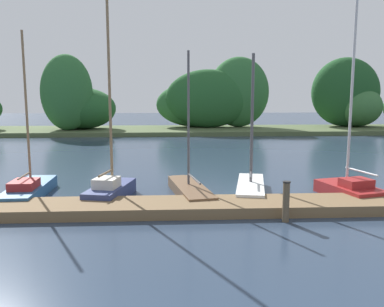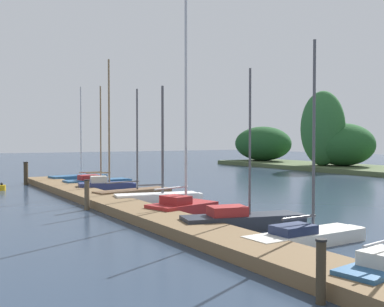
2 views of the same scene
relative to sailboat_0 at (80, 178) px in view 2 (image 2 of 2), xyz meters
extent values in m
cube|color=brown|center=(12.51, -2.35, -0.12)|extent=(28.18, 1.80, 0.35)
ellipsoid|color=#2D6633|center=(-0.56, 23.34, 3.61)|extent=(4.78, 3.19, 7.00)
ellipsoid|color=#1E4C23|center=(-11.25, 24.84, 2.06)|extent=(8.25, 4.86, 3.91)
ellipsoid|color=#235628|center=(0.57, 24.83, 2.09)|extent=(6.34, 5.04, 3.96)
cube|color=#285684|center=(0.03, -0.17, -0.05)|extent=(1.83, 3.82, 0.48)
cube|color=#285684|center=(-0.23, 1.45, -0.08)|extent=(0.83, 1.01, 0.41)
cylinder|color=#B7B7BC|center=(-0.02, 0.10, 3.17)|extent=(0.08, 0.08, 5.97)
cube|color=#285684|center=(3.58, -0.08, -0.06)|extent=(1.24, 3.90, 0.45)
cube|color=#285684|center=(3.55, 1.67, -0.09)|extent=(0.66, 0.98, 0.38)
cube|color=maroon|center=(3.59, -0.56, 0.31)|extent=(0.89, 1.18, 0.29)
cylinder|color=#7F6647|center=(3.58, 0.21, 3.02)|extent=(0.09, 0.09, 5.71)
cylinder|color=#7F6647|center=(3.59, -0.44, 0.62)|extent=(0.09, 1.44, 0.06)
cube|color=navy|center=(6.72, -0.65, -0.02)|extent=(1.68, 3.04, 0.55)
cube|color=navy|center=(7.00, 0.61, -0.05)|extent=(0.73, 0.83, 0.46)
cube|color=beige|center=(6.64, -1.00, 0.43)|extent=(0.97, 1.02, 0.35)
cylinder|color=#7F6647|center=(6.76, -0.44, 3.63)|extent=(0.10, 0.10, 6.74)
cylinder|color=#7F6647|center=(6.63, -1.02, 0.79)|extent=(0.37, 1.30, 0.08)
cube|color=brown|center=(9.67, -0.33, -0.08)|extent=(1.69, 4.10, 0.42)
cube|color=brown|center=(9.36, 1.44, -0.10)|extent=(0.72, 1.08, 0.36)
cylinder|color=#4C4C51|center=(9.62, -0.03, 2.64)|extent=(0.09, 0.09, 5.03)
cylinder|color=#4C4C51|center=(9.77, -0.88, 0.53)|extent=(0.40, 1.89, 0.07)
cube|color=white|center=(12.02, -0.14, -0.07)|extent=(1.76, 3.91, 0.45)
cube|color=white|center=(12.37, 1.53, -0.09)|extent=(0.73, 1.04, 0.38)
cylinder|color=#4C4C51|center=(12.08, 0.14, 2.62)|extent=(0.12, 0.12, 4.93)
cylinder|color=#4C4C51|center=(11.96, -0.43, 0.55)|extent=(0.34, 1.28, 0.08)
cube|color=maroon|center=(15.64, -0.83, -0.05)|extent=(1.96, 2.92, 0.48)
cube|color=maroon|center=(15.35, 0.34, -0.08)|extent=(0.88, 0.83, 0.41)
cube|color=maroon|center=(15.72, -1.15, 0.34)|extent=(1.18, 1.02, 0.31)
cylinder|color=#B7B7BC|center=(15.59, -0.63, 4.10)|extent=(0.10, 0.10, 7.82)
cylinder|color=#B7B7BC|center=(15.77, -1.36, 0.81)|extent=(0.46, 1.63, 0.06)
cube|color=#232833|center=(19.06, -0.53, -0.05)|extent=(1.97, 4.06, 0.48)
cube|color=#232833|center=(19.47, 1.18, -0.08)|extent=(0.81, 1.09, 0.40)
cube|color=maroon|center=(18.94, -1.01, 0.34)|extent=(1.06, 1.33, 0.31)
cylinder|color=#4C4C51|center=(19.13, -0.25, 2.58)|extent=(0.08, 0.08, 4.78)
cube|color=silver|center=(21.81, -0.34, -0.11)|extent=(1.18, 3.85, 0.37)
cube|color=silver|center=(21.74, 1.38, -0.12)|extent=(0.61, 0.97, 0.31)
cube|color=#1E2847|center=(21.82, -0.82, 0.20)|extent=(0.82, 1.17, 0.24)
cylinder|color=#4C4C51|center=(21.80, -0.05, 2.76)|extent=(0.08, 0.08, 5.36)
cylinder|color=#4C4C51|center=(21.82, -0.61, 0.51)|extent=(0.13, 1.24, 0.08)
cube|color=beige|center=(25.32, -1.62, 0.30)|extent=(0.83, 1.03, 0.29)
cylinder|color=#B7B7BC|center=(25.32, -1.65, 0.62)|extent=(0.29, 1.45, 0.06)
cylinder|color=#3D3323|center=(0.22, -3.57, 0.43)|extent=(0.27, 0.27, 1.44)
cylinder|color=black|center=(0.22, -3.57, 1.17)|extent=(0.31, 0.31, 0.04)
cylinder|color=brown|center=(12.42, -3.55, 0.32)|extent=(0.21, 0.21, 1.22)
cylinder|color=black|center=(12.42, -3.55, 0.95)|extent=(0.24, 0.24, 0.04)
cylinder|color=#3D3323|center=(25.41, -3.46, 0.28)|extent=(0.18, 0.18, 1.14)
cylinder|color=black|center=(25.41, -3.46, 0.87)|extent=(0.21, 0.21, 0.04)
cylinder|color=gold|center=(2.81, -5.41, -0.14)|extent=(0.43, 0.43, 0.30)
sphere|color=black|center=(2.81, -5.41, 0.09)|extent=(0.15, 0.15, 0.15)
camera|label=1|loc=(8.88, -15.40, 3.63)|focal=38.18mm
camera|label=2|loc=(31.50, -9.74, 2.69)|focal=44.40mm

